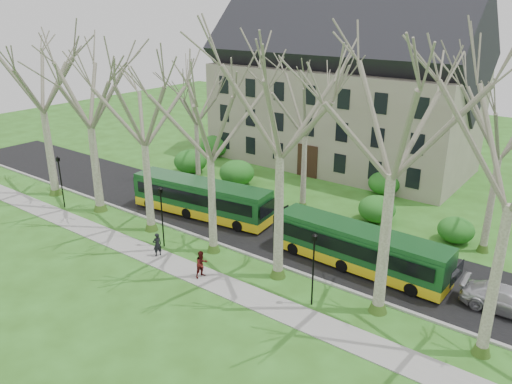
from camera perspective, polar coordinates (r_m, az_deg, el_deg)
ground at (r=32.64m, az=-1.86°, el=-8.44°), size 120.00×120.00×0.00m
sidewalk at (r=30.99m, az=-4.80°, el=-10.16°), size 70.00×2.00×0.06m
road at (r=36.58m, az=3.57°, el=-5.05°), size 80.00×8.00×0.06m
curb at (r=33.64m, az=-0.24°, el=-7.35°), size 80.00×0.25×0.14m
building at (r=52.59m, az=9.66°, el=11.81°), size 26.50×12.20×16.00m
tree_row_verge at (r=30.10m, az=-1.65°, el=3.51°), size 49.00×7.00×14.00m
tree_row_far at (r=39.61m, az=6.59°, el=6.08°), size 33.00×7.00×12.00m
lamp_row at (r=30.78m, az=-3.08°, el=-4.97°), size 36.22×0.22×4.30m
hedges at (r=45.17m, az=4.66°, el=1.35°), size 30.60×8.60×2.00m
bus_lead at (r=39.65m, az=-6.30°, el=-0.68°), size 11.98×3.86×2.94m
bus_follow at (r=32.31m, az=11.75°, el=-6.28°), size 11.35×2.66×2.82m
sedan at (r=30.98m, az=26.75°, el=-10.99°), size 4.90×2.17×1.40m
pedestrian_a at (r=34.03m, az=-11.22°, el=-5.90°), size 0.56×0.69×1.65m
pedestrian_b at (r=31.10m, az=-6.22°, el=-8.20°), size 0.81×0.96×1.73m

